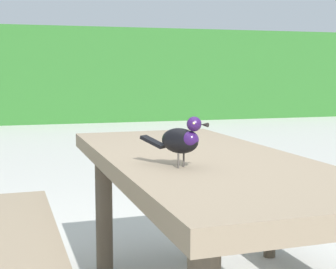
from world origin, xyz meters
TOP-DOWN VIEW (x-y plane):
  - hedge_wall at (0.00, 9.92)m, footprint 28.00×2.19m
  - picnic_table_foreground at (0.17, 0.05)m, footprint 1.74×1.82m
  - bird_grackle at (0.02, -0.18)m, footprint 0.20×0.24m

SIDE VIEW (x-z plane):
  - picnic_table_foreground at x=0.17m, z-range 0.19..0.93m
  - bird_grackle at x=0.02m, z-range 0.75..0.94m
  - hedge_wall at x=0.00m, z-range 0.00..2.03m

